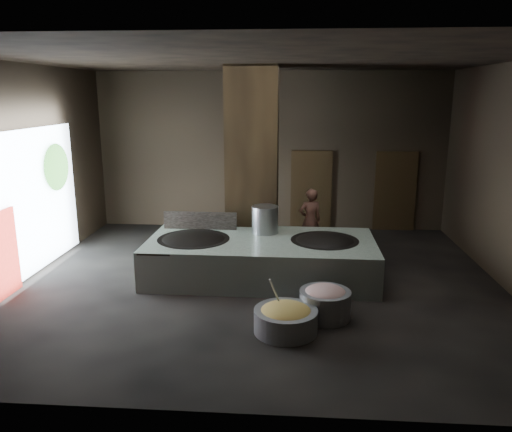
# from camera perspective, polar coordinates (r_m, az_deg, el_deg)

# --- Properties ---
(floor) EXTENTS (10.00, 9.00, 0.10)m
(floor) POSITION_cam_1_polar(r_m,az_deg,el_deg) (10.66, 0.42, -7.75)
(floor) COLOR black
(floor) RESTS_ON ground
(ceiling) EXTENTS (10.00, 9.00, 0.10)m
(ceiling) POSITION_cam_1_polar(r_m,az_deg,el_deg) (9.94, 0.46, 17.76)
(ceiling) COLOR black
(ceiling) RESTS_ON back_wall
(back_wall) EXTENTS (10.00, 0.10, 4.50)m
(back_wall) POSITION_cam_1_polar(r_m,az_deg,el_deg) (14.55, 1.65, 7.40)
(back_wall) COLOR black
(back_wall) RESTS_ON ground
(front_wall) EXTENTS (10.00, 0.10, 4.50)m
(front_wall) POSITION_cam_1_polar(r_m,az_deg,el_deg) (5.62, -2.68, -2.85)
(front_wall) COLOR black
(front_wall) RESTS_ON ground
(left_wall) EXTENTS (0.10, 9.00, 4.50)m
(left_wall) POSITION_cam_1_polar(r_m,az_deg,el_deg) (11.54, -25.54, 4.41)
(left_wall) COLOR black
(left_wall) RESTS_ON ground
(pillar) EXTENTS (1.20, 1.20, 4.50)m
(pillar) POSITION_cam_1_polar(r_m,az_deg,el_deg) (11.94, -0.39, 6.02)
(pillar) COLOR black
(pillar) RESTS_ON ground
(hearth_platform) EXTENTS (4.86, 2.37, 0.84)m
(hearth_platform) POSITION_cam_1_polar(r_m,az_deg,el_deg) (10.77, 0.58, -4.85)
(hearth_platform) COLOR #A9BBA9
(hearth_platform) RESTS_ON ground
(platform_cap) EXTENTS (4.72, 2.27, 0.03)m
(platform_cap) POSITION_cam_1_polar(r_m,az_deg,el_deg) (10.65, 0.59, -2.84)
(platform_cap) COLOR black
(platform_cap) RESTS_ON hearth_platform
(wok_left) EXTENTS (1.52, 1.52, 0.42)m
(wok_left) POSITION_cam_1_polar(r_m,az_deg,el_deg) (10.81, -7.14, -3.06)
(wok_left) COLOR black
(wok_left) RESTS_ON hearth_platform
(wok_left_rim) EXTENTS (1.55, 1.55, 0.05)m
(wok_left_rim) POSITION_cam_1_polar(r_m,az_deg,el_deg) (10.79, -7.15, -2.70)
(wok_left_rim) COLOR black
(wok_left_rim) RESTS_ON hearth_platform
(wok_right) EXTENTS (1.42, 1.42, 0.40)m
(wok_right) POSITION_cam_1_polar(r_m,az_deg,el_deg) (10.72, 7.83, -3.22)
(wok_right) COLOR black
(wok_right) RESTS_ON hearth_platform
(wok_right_rim) EXTENTS (1.45, 1.45, 0.05)m
(wok_right_rim) POSITION_cam_1_polar(r_m,az_deg,el_deg) (10.70, 7.84, -2.86)
(wok_right_rim) COLOR black
(wok_right_rim) RESTS_ON hearth_platform
(stock_pot) EXTENTS (0.59, 0.59, 0.63)m
(stock_pot) POSITION_cam_1_polar(r_m,az_deg,el_deg) (11.09, 1.03, -0.47)
(stock_pot) COLOR #999CA0
(stock_pot) RESTS_ON hearth_platform
(splash_guard) EXTENTS (1.68, 0.08, 0.42)m
(splash_guard) POSITION_cam_1_polar(r_m,az_deg,el_deg) (11.49, -6.40, -0.57)
(splash_guard) COLOR black
(splash_guard) RESTS_ON hearth_platform
(cook) EXTENTS (0.67, 0.54, 1.60)m
(cook) POSITION_cam_1_polar(r_m,az_deg,el_deg) (12.48, 6.19, -0.50)
(cook) COLOR #8A5646
(cook) RESTS_ON ground
(veg_basin) EXTENTS (1.26, 1.26, 0.39)m
(veg_basin) POSITION_cam_1_polar(r_m,az_deg,el_deg) (8.47, 3.41, -11.86)
(veg_basin) COLOR gray
(veg_basin) RESTS_ON ground
(veg_fill) EXTENTS (0.87, 0.87, 0.27)m
(veg_fill) POSITION_cam_1_polar(r_m,az_deg,el_deg) (8.40, 3.42, -10.92)
(veg_fill) COLOR #9CB156
(veg_fill) RESTS_ON veg_basin
(ladle) EXTENTS (0.28, 0.35, 0.76)m
(ladle) POSITION_cam_1_polar(r_m,az_deg,el_deg) (8.46, 2.43, -9.24)
(ladle) COLOR #999CA0
(ladle) RESTS_ON veg_basin
(meat_basin) EXTENTS (1.10, 1.10, 0.50)m
(meat_basin) POSITION_cam_1_polar(r_m,az_deg,el_deg) (9.02, 7.88, -9.96)
(meat_basin) COLOR gray
(meat_basin) RESTS_ON ground
(meat_fill) EXTENTS (0.75, 0.75, 0.29)m
(meat_fill) POSITION_cam_1_polar(r_m,az_deg,el_deg) (8.94, 7.92, -8.78)
(meat_fill) COLOR #B76E6E
(meat_fill) RESTS_ON meat_basin
(doorway_near) EXTENTS (1.18, 0.08, 2.38)m
(doorway_near) POSITION_cam_1_polar(r_m,az_deg,el_deg) (14.61, 6.31, 2.79)
(doorway_near) COLOR black
(doorway_near) RESTS_ON ground
(doorway_near_glow) EXTENTS (0.85, 0.04, 2.01)m
(doorway_near_glow) POSITION_cam_1_polar(r_m,az_deg,el_deg) (14.68, 5.72, 2.66)
(doorway_near_glow) COLOR #8C6647
(doorway_near_glow) RESTS_ON ground
(doorway_far) EXTENTS (1.18, 0.08, 2.38)m
(doorway_far) POSITION_cam_1_polar(r_m,az_deg,el_deg) (14.90, 15.59, 2.58)
(doorway_far) COLOR black
(doorway_far) RESTS_ON ground
(doorway_far_glow) EXTENTS (0.80, 0.04, 1.89)m
(doorway_far_glow) POSITION_cam_1_polar(r_m,az_deg,el_deg) (14.94, 14.60, 2.47)
(doorway_far_glow) COLOR #8C6647
(doorway_far_glow) RESTS_ON ground
(left_opening) EXTENTS (0.04, 4.20, 3.10)m
(left_opening) POSITION_cam_1_polar(r_m,az_deg,el_deg) (11.77, -24.32, 1.47)
(left_opening) COLOR white
(left_opening) RESTS_ON ground
(pavilion_sliver) EXTENTS (0.05, 0.90, 1.70)m
(pavilion_sliver) POSITION_cam_1_polar(r_m,az_deg,el_deg) (10.82, -26.83, -3.90)
(pavilion_sliver) COLOR maroon
(pavilion_sliver) RESTS_ON ground
(tree_silhouette) EXTENTS (0.28, 1.10, 1.10)m
(tree_silhouette) POSITION_cam_1_polar(r_m,az_deg,el_deg) (12.59, -21.84, 5.21)
(tree_silhouette) COLOR #194714
(tree_silhouette) RESTS_ON left_opening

